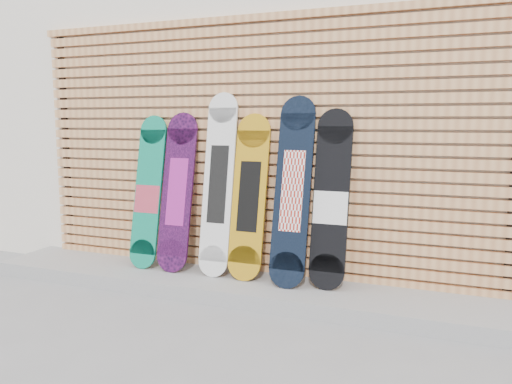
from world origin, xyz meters
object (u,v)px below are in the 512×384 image
at_px(snowboard_1, 177,192).
at_px(snowboard_2, 218,184).
at_px(snowboard_3, 249,197).
at_px(snowboard_5, 331,200).
at_px(snowboard_4, 293,191).
at_px(snowboard_0, 148,193).

height_order(snowboard_1, snowboard_2, snowboard_2).
bearing_deg(snowboard_1, snowboard_3, 0.40).
bearing_deg(snowboard_1, snowboard_5, 0.54).
xyz_separation_m(snowboard_2, snowboard_4, (0.67, -0.03, -0.02)).
distance_m(snowboard_3, snowboard_5, 0.69).
bearing_deg(snowboard_5, snowboard_2, -179.62).
bearing_deg(snowboard_3, snowboard_0, -179.71).
bearing_deg(snowboard_3, snowboard_5, 0.67).
distance_m(snowboard_0, snowboard_2, 0.70).
xyz_separation_m(snowboard_2, snowboard_5, (0.97, 0.01, -0.08)).
relative_size(snowboard_1, snowboard_3, 1.01).
height_order(snowboard_0, snowboard_4, snowboard_4).
relative_size(snowboard_2, snowboard_4, 1.03).
xyz_separation_m(snowboard_1, snowboard_5, (1.36, 0.01, 0.00)).
height_order(snowboard_0, snowboard_5, snowboard_5).
distance_m(snowboard_1, snowboard_3, 0.68).
bearing_deg(snowboard_2, snowboard_5, 0.38).
bearing_deg(snowboard_2, snowboard_0, -179.46).
bearing_deg(snowboard_3, snowboard_4, -4.26).
xyz_separation_m(snowboard_2, snowboard_3, (0.28, -0.00, -0.09)).
bearing_deg(snowboard_5, snowboard_4, -173.12).
bearing_deg(snowboard_1, snowboard_4, -1.29).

